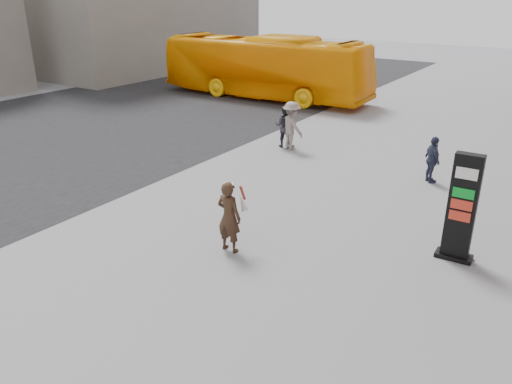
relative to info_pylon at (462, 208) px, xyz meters
The scene contains 8 objects.
ground 4.83m from the info_pylon, 155.30° to the right, with size 100.00×100.00×0.00m, color #9E9EA3.
road 17.55m from the info_pylon, 169.95° to the left, with size 16.00×60.00×0.01m, color black.
info_pylon is the anchor object (origin of this frame).
woman 5.26m from the info_pylon, 150.66° to the right, with size 0.67×0.60×1.76m.
bus 18.86m from the info_pylon, 136.31° to the left, with size 2.88×12.29×3.42m, color #FFA806.
pedestrian_a 9.46m from the info_pylon, 145.22° to the left, with size 0.81×0.63×1.68m, color #292730.
pedestrian_b 9.08m from the info_pylon, 144.60° to the left, with size 1.20×0.69×1.86m, color gray.
pedestrian_c 5.04m from the info_pylon, 111.87° to the left, with size 0.89×0.37×1.52m, color #2D344C.
Camera 1 is at (6.03, -9.07, 5.83)m, focal length 35.00 mm.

